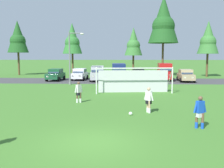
# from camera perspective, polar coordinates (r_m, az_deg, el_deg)

# --- Properties ---
(ground_plane) EXTENTS (400.00, 400.00, 0.00)m
(ground_plane) POSITION_cam_1_polar(r_m,az_deg,el_deg) (25.58, -0.33, -1.77)
(ground_plane) COLOR #3D7028
(parking_lot_strip) EXTENTS (52.00, 8.40, 0.01)m
(parking_lot_strip) POSITION_cam_1_polar(r_m,az_deg,el_deg) (36.76, 0.50, 0.73)
(parking_lot_strip) COLOR #3D3D3F
(parking_lot_strip) RESTS_ON ground
(soccer_ball) EXTENTS (0.22, 0.22, 0.22)m
(soccer_ball) POSITION_cam_1_polar(r_m,az_deg,el_deg) (15.60, 4.20, -6.67)
(soccer_ball) COLOR white
(soccer_ball) RESTS_ON ground
(soccer_goal) EXTENTS (7.57, 2.65, 2.57)m
(soccer_goal) POSITION_cam_1_polar(r_m,az_deg,el_deg) (25.02, 4.89, 1.00)
(soccer_goal) COLOR white
(soccer_goal) RESTS_ON ground
(player_striker_near) EXTENTS (0.58, 0.59, 1.64)m
(player_striker_near) POSITION_cam_1_polar(r_m,az_deg,el_deg) (19.75, -7.52, -1.84)
(player_striker_near) COLOR brown
(player_striker_near) RESTS_ON ground
(player_midfield_center) EXTENTS (0.73, 0.38, 1.64)m
(player_midfield_center) POSITION_cam_1_polar(r_m,az_deg,el_deg) (13.42, 19.22, -6.06)
(player_midfield_center) COLOR brown
(player_midfield_center) RESTS_ON ground
(player_defender_far) EXTENTS (0.60, 0.56, 1.64)m
(player_defender_far) POSITION_cam_1_polar(r_m,az_deg,el_deg) (16.31, 8.27, -3.60)
(player_defender_far) COLOR tan
(player_defender_far) RESTS_ON ground
(parked_car_slot_far_left) EXTENTS (2.21, 4.29, 1.72)m
(parked_car_slot_far_left) POSITION_cam_1_polar(r_m,az_deg,el_deg) (38.08, -12.61, 2.09)
(parked_car_slot_far_left) COLOR #194C2D
(parked_car_slot_far_left) RESTS_ON ground
(parked_car_slot_left) EXTENTS (2.27, 4.32, 1.72)m
(parked_car_slot_left) POSITION_cam_1_polar(r_m,az_deg,el_deg) (38.43, -7.30, 2.23)
(parked_car_slot_left) COLOR silver
(parked_car_slot_left) RESTS_ON ground
(parked_car_slot_center_left) EXTENTS (2.36, 4.71, 2.16)m
(parked_car_slot_center_left) POSITION_cam_1_polar(r_m,az_deg,el_deg) (36.56, -3.26, 2.44)
(parked_car_slot_center_left) COLOR #B2B2BC
(parked_car_slot_center_left) RESTS_ON ground
(parked_car_slot_center) EXTENTS (2.36, 4.88, 2.52)m
(parked_car_slot_center) POSITION_cam_1_polar(r_m,az_deg,el_deg) (36.09, 1.51, 2.76)
(parked_car_slot_center) COLOR navy
(parked_car_slot_center) RESTS_ON ground
(parked_car_slot_center_right) EXTENTS (2.16, 4.27, 1.72)m
(parked_car_slot_center_right) POSITION_cam_1_polar(r_m,az_deg,el_deg) (37.20, 5.94, 2.11)
(parked_car_slot_center_right) COLOR black
(parked_car_slot_center_right) RESTS_ON ground
(parked_car_slot_right) EXTENTS (2.45, 4.93, 2.52)m
(parked_car_slot_right) POSITION_cam_1_polar(r_m,az_deg,el_deg) (38.40, 11.77, 2.84)
(parked_car_slot_right) COLOR red
(parked_car_slot_right) RESTS_ON ground
(parked_car_slot_far_right) EXTENTS (2.18, 4.27, 1.72)m
(parked_car_slot_far_right) POSITION_cam_1_polar(r_m,az_deg,el_deg) (37.11, 16.30, 1.88)
(parked_car_slot_far_right) COLOR tan
(parked_car_slot_far_right) RESTS_ON ground
(tree_left_edge) EXTENTS (3.81, 3.81, 10.17)m
(tree_left_edge) POSITION_cam_1_polar(r_m,az_deg,el_deg) (50.94, -20.51, 9.77)
(tree_left_edge) COLOR brown
(tree_left_edge) RESTS_ON ground
(tree_mid_left) EXTENTS (3.62, 3.62, 9.65)m
(tree_mid_left) POSITION_cam_1_polar(r_m,az_deg,el_deg) (47.98, -8.96, 9.90)
(tree_mid_left) COLOR brown
(tree_mid_left) RESTS_ON ground
(tree_center_back) EXTENTS (3.32, 3.32, 8.85)m
(tree_center_back) POSITION_cam_1_polar(r_m,az_deg,el_deg) (47.76, 4.86, 9.31)
(tree_center_back) COLOR brown
(tree_center_back) RESTS_ON ground
(tree_mid_right) EXTENTS (5.29, 5.29, 14.10)m
(tree_mid_right) POSITION_cam_1_polar(r_m,az_deg,el_deg) (46.54, 11.54, 13.77)
(tree_mid_right) COLOR brown
(tree_mid_right) RESTS_ON ground
(tree_right_edge) EXTENTS (3.59, 3.59, 9.57)m
(tree_right_edge) POSITION_cam_1_polar(r_m,az_deg,el_deg) (46.92, 20.88, 9.58)
(tree_right_edge) COLOR brown
(tree_right_edge) RESTS_ON ground
(street_lamp) EXTENTS (2.00, 0.32, 6.52)m
(street_lamp) POSITION_cam_1_polar(r_m,az_deg,el_deg) (32.26, -9.20, 5.89)
(street_lamp) COLOR slate
(street_lamp) RESTS_ON ground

